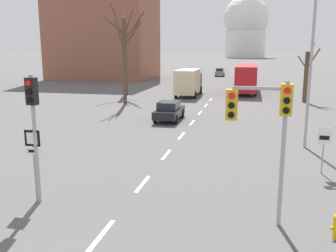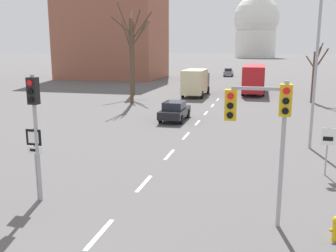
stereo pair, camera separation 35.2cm
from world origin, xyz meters
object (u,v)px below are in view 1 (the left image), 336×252
(city_bus, at_px, (246,77))
(sedan_near_left, at_px, (244,78))
(delivery_truck, at_px, (189,82))
(route_sign_post, at_px, (33,152))
(traffic_signal_near_left, at_px, (33,115))
(traffic_signal_near_right, at_px, (266,117))
(speed_limit_sign, at_px, (324,142))
(sedan_near_right, at_px, (169,111))
(sedan_mid_centre, at_px, (220,72))
(street_lamp_right, at_px, (306,56))

(city_bus, bearing_deg, sedan_near_left, 92.12)
(delivery_truck, bearing_deg, route_sign_post, -90.74)
(traffic_signal_near_left, bearing_deg, delivery_truck, 89.47)
(delivery_truck, bearing_deg, traffic_signal_near_right, -76.57)
(speed_limit_sign, distance_m, sedan_near_left, 45.19)
(speed_limit_sign, distance_m, sedan_near_right, 14.50)
(traffic_signal_near_left, bearing_deg, sedan_mid_centre, 88.84)
(speed_limit_sign, bearing_deg, sedan_mid_centre, 99.11)
(traffic_signal_near_right, bearing_deg, street_lamp_right, 76.85)
(street_lamp_right, bearing_deg, sedan_mid_centre, 99.47)
(traffic_signal_near_left, distance_m, sedan_near_left, 51.07)
(sedan_near_left, xyz_separation_m, city_bus, (0.51, -13.72, 1.26))
(sedan_near_right, bearing_deg, traffic_signal_near_left, -94.57)
(sedan_mid_centre, distance_m, city_bus, 28.52)
(traffic_signal_near_left, bearing_deg, street_lamp_right, 44.83)
(speed_limit_sign, distance_m, street_lamp_right, 6.00)
(traffic_signal_near_right, height_order, street_lamp_right, street_lamp_right)
(sedan_near_right, bearing_deg, city_bus, 74.63)
(traffic_signal_near_right, xyz_separation_m, city_bus, (-1.07, 36.90, -1.47))
(sedan_mid_centre, bearing_deg, delivery_truck, -91.78)
(delivery_truck, bearing_deg, speed_limit_sign, -68.39)
(traffic_signal_near_right, xyz_separation_m, sedan_near_right, (-6.65, 16.60, -2.72))
(sedan_near_left, bearing_deg, route_sign_post, -97.34)
(sedan_near_right, bearing_deg, street_lamp_right, -34.53)
(traffic_signal_near_right, distance_m, city_bus, 36.95)
(street_lamp_right, xyz_separation_m, sedan_mid_centre, (-9.09, 54.48, -4.37))
(speed_limit_sign, bearing_deg, city_bus, 97.10)
(route_sign_post, bearing_deg, traffic_signal_near_left, -3.78)
(traffic_signal_near_right, height_order, delivery_truck, traffic_signal_near_right)
(speed_limit_sign, xyz_separation_m, street_lamp_right, (-0.40, 4.71, 3.70))
(sedan_mid_centre, height_order, city_bus, city_bus)
(sedan_mid_centre, distance_m, delivery_truck, 32.69)
(traffic_signal_near_right, distance_m, sedan_near_right, 18.09)
(route_sign_post, distance_m, city_bus, 37.53)
(traffic_signal_near_left, relative_size, sedan_near_left, 1.17)
(traffic_signal_near_right, relative_size, sedan_near_right, 1.08)
(route_sign_post, height_order, street_lamp_right, street_lamp_right)
(street_lamp_right, relative_size, delivery_truck, 1.19)
(city_bus, relative_size, delivery_truck, 1.50)
(traffic_signal_near_right, distance_m, route_sign_post, 8.26)
(route_sign_post, relative_size, city_bus, 0.26)
(traffic_signal_near_right, relative_size, sedan_near_left, 1.16)
(traffic_signal_near_right, xyz_separation_m, sedan_mid_centre, (-6.67, 64.84, -2.70))
(traffic_signal_near_right, height_order, sedan_near_right, traffic_signal_near_right)
(traffic_signal_near_left, xyz_separation_m, sedan_near_right, (1.32, 16.58, -2.49))
(sedan_near_right, bearing_deg, sedan_mid_centre, 90.02)
(traffic_signal_near_left, height_order, speed_limit_sign, traffic_signal_near_left)
(sedan_near_right, bearing_deg, speed_limit_sign, -49.12)
(route_sign_post, xyz_separation_m, street_lamp_right, (10.52, 10.33, 3.29))
(sedan_near_left, relative_size, city_bus, 0.37)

